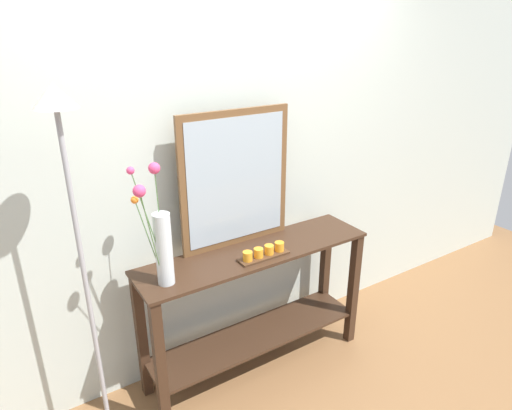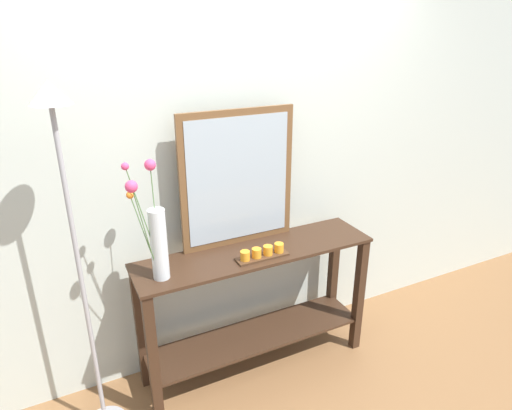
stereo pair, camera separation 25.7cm
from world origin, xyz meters
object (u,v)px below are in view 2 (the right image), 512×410
Objects in this scene: candle_tray at (262,253)px; console_table at (256,298)px; mirror_leaning at (238,179)px; floor_lamp at (71,219)px; tall_vase_left at (156,236)px.

console_table is at bearing 86.86° from candle_tray.
floor_lamp reaches higher than mirror_leaning.
mirror_leaning is at bearing 98.52° from candle_tray.
candle_tray is 1.07m from floor_lamp.
candle_tray is at bearing -1.35° from floor_lamp.
console_table is 0.77m from mirror_leaning.
floor_lamp is (-0.99, 0.02, 0.40)m from candle_tray.
floor_lamp reaches higher than tall_vase_left.
tall_vase_left is (-0.56, -0.21, -0.16)m from mirror_leaning.
tall_vase_left is (-0.60, -0.05, 0.59)m from console_table.
mirror_leaning is (-0.04, 0.16, 0.75)m from console_table.
mirror_leaning is at bearing 13.39° from floor_lamp.
console_table is at bearing 4.01° from floor_lamp.
console_table is 0.84m from tall_vase_left.
floor_lamp is at bearing -177.31° from tall_vase_left.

